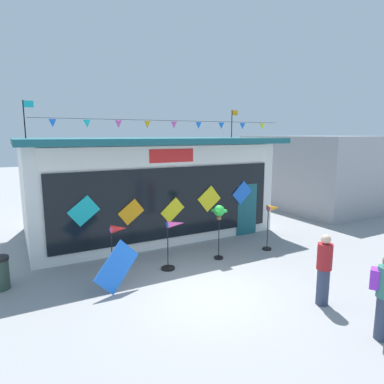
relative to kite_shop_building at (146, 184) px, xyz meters
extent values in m
plane|color=gray|center=(-0.66, -6.08, -1.90)|extent=(80.00, 80.00, 0.00)
cube|color=silver|center=(0.00, 0.05, -0.12)|extent=(8.98, 5.03, 3.57)
cube|color=#195660|center=(0.00, -0.31, 1.76)|extent=(9.38, 5.76, 0.20)
cube|color=white|center=(0.00, -2.51, 1.29)|extent=(8.26, 0.08, 0.64)
cube|color=red|center=(0.00, -2.54, 1.29)|extent=(1.62, 0.04, 0.45)
cube|color=black|center=(0.00, -2.50, -0.33)|extent=(8.08, 0.06, 2.45)
cube|color=#195660|center=(3.23, -2.50, -0.90)|extent=(0.90, 0.07, 2.00)
cube|color=#19B7BC|center=(-2.95, -2.56, -0.28)|extent=(0.98, 0.03, 0.95)
cube|color=orange|center=(-1.48, -2.56, -0.48)|extent=(0.89, 0.03, 0.85)
cube|color=yellow|center=(0.00, -2.56, -0.57)|extent=(0.91, 0.03, 0.88)
cube|color=yellow|center=(1.47, -2.56, -0.31)|extent=(0.98, 0.03, 0.96)
cube|color=blue|center=(2.94, -2.56, -0.21)|extent=(0.91, 0.03, 0.91)
cylinder|color=black|center=(0.00, -2.74, 2.43)|extent=(8.62, 0.01, 0.01)
cone|color=blue|center=(-3.68, -2.74, 2.29)|extent=(0.20, 0.20, 0.22)
cone|color=#19B7BC|center=(-2.76, -2.74, 2.29)|extent=(0.20, 0.20, 0.22)
cone|color=#EA4CA3|center=(-1.84, -2.74, 2.29)|extent=(0.20, 0.20, 0.22)
cone|color=orange|center=(-0.92, -2.74, 2.29)|extent=(0.20, 0.20, 0.22)
cone|color=#EA4CA3|center=(0.00, -2.74, 2.29)|extent=(0.20, 0.20, 0.22)
cone|color=blue|center=(0.92, -2.74, 2.29)|extent=(0.20, 0.20, 0.22)
cone|color=blue|center=(1.83, -2.74, 2.29)|extent=(0.20, 0.20, 0.22)
cone|color=blue|center=(2.75, -2.74, 2.29)|extent=(0.20, 0.20, 0.22)
cone|color=yellow|center=(3.67, -2.74, 2.29)|extent=(0.20, 0.20, 0.22)
cylinder|color=black|center=(-4.24, 0.05, 2.49)|extent=(0.04, 0.04, 1.26)
cube|color=#19B7BC|center=(-4.08, 0.05, 3.00)|extent=(0.32, 0.02, 0.22)
cylinder|color=black|center=(4.24, 0.05, 2.48)|extent=(0.04, 0.04, 1.23)
cube|color=orange|center=(4.40, 0.05, 2.97)|extent=(0.32, 0.02, 0.22)
cylinder|color=black|center=(-2.58, -4.22, -1.87)|extent=(0.36, 0.36, 0.06)
cylinder|color=black|center=(-2.58, -4.22, -1.20)|extent=(0.03, 0.03, 1.41)
cone|color=red|center=(-2.37, -4.22, -0.49)|extent=(0.45, 0.31, 0.23)
cylinder|color=#EA4CA3|center=(-2.58, -4.22, -0.49)|extent=(0.03, 0.16, 0.16)
cylinder|color=black|center=(-0.96, -4.25, -1.87)|extent=(0.40, 0.40, 0.06)
cylinder|color=black|center=(-0.96, -4.25, -1.23)|extent=(0.03, 0.03, 1.34)
cone|color=#EA4CA3|center=(-0.69, -4.25, -0.57)|extent=(0.55, 0.23, 0.20)
cylinder|color=blue|center=(-0.96, -4.25, -0.57)|extent=(0.03, 0.16, 0.16)
cylinder|color=black|center=(0.81, -4.24, -1.87)|extent=(0.29, 0.29, 0.06)
cylinder|color=black|center=(0.81, -4.24, -1.21)|extent=(0.03, 0.03, 1.39)
sphere|color=green|center=(0.81, -4.24, -0.34)|extent=(0.35, 0.35, 0.35)
cube|color=green|center=(0.81, -4.24, -0.34)|extent=(0.35, 0.35, 0.08)
cube|color=brown|center=(0.81, -4.24, -0.58)|extent=(0.10, 0.10, 0.10)
cylinder|color=black|center=(2.73, -4.31, -1.87)|extent=(0.31, 0.31, 0.06)
cylinder|color=black|center=(2.73, -4.31, -1.18)|extent=(0.03, 0.03, 1.44)
cone|color=orange|center=(2.94, -4.31, -0.47)|extent=(0.46, 0.33, 0.23)
cylinder|color=purple|center=(2.73, -4.31, -0.47)|extent=(0.03, 0.16, 0.16)
cylinder|color=#333D56|center=(1.24, -9.32, -1.47)|extent=(0.28, 0.28, 0.86)
cube|color=purple|center=(1.14, -9.14, -0.71)|extent=(0.31, 0.27, 0.38)
cylinder|color=#333D56|center=(1.32, -7.83, -1.47)|extent=(0.28, 0.28, 0.86)
cylinder|color=maroon|center=(1.32, -7.83, -0.74)|extent=(0.34, 0.34, 0.60)
sphere|color=beige|center=(1.32, -7.83, -0.33)|extent=(0.22, 0.22, 0.22)
cube|color=blue|center=(-2.65, -4.90, -1.27)|extent=(1.27, 0.40, 1.27)
cube|color=#99999E|center=(10.31, 0.17, 0.01)|extent=(5.95, 6.85, 3.82)
camera|label=1|loc=(-4.79, -12.77, 1.98)|focal=31.44mm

